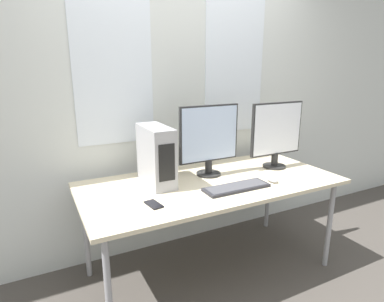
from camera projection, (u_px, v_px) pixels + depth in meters
The scene contains 8 objects.
wall_back at pixel (178, 95), 2.75m from camera, with size 8.00×0.07×2.70m.
desk at pixel (211, 187), 2.41m from camera, with size 1.92×0.91×0.76m.
pc_tower at pixel (156, 155), 2.30m from camera, with size 0.16×0.40×0.42m.
monitor_main at pixel (209, 138), 2.46m from camera, with size 0.50×0.19×0.55m.
monitor_right_near at pixel (276, 133), 2.65m from camera, with size 0.50×0.19×0.55m.
keyboard at pixel (237, 187), 2.24m from camera, with size 0.48×0.16×0.02m.
mouse at pixel (272, 180), 2.38m from camera, with size 0.06×0.11×0.04m.
cell_phone at pixel (154, 204), 1.98m from camera, with size 0.09×0.15×0.01m.
Camera 1 is at (-1.16, -1.49, 1.60)m, focal length 30.00 mm.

